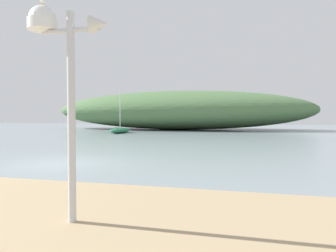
% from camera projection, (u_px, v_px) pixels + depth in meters
% --- Properties ---
extents(ground_plane, '(120.00, 120.00, 0.00)m').
position_uv_depth(ground_plane, '(58.00, 164.00, 11.67)').
color(ground_plane, gray).
extents(distant_hill, '(36.22, 12.62, 5.33)m').
position_uv_depth(distant_hill, '(179.00, 110.00, 42.26)').
color(distant_hill, '#517547').
rests_on(distant_hill, ground).
extents(mast_structure, '(1.33, 0.46, 3.34)m').
position_uv_depth(mast_structure, '(57.00, 46.00, 4.66)').
color(mast_structure, silver).
rests_on(mast_structure, beach_sand).
extents(sailboat_far_left, '(1.47, 4.30, 4.70)m').
position_uv_depth(sailboat_far_left, '(120.00, 130.00, 33.12)').
color(sailboat_far_left, '#287A4C').
rests_on(sailboat_far_left, ground).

